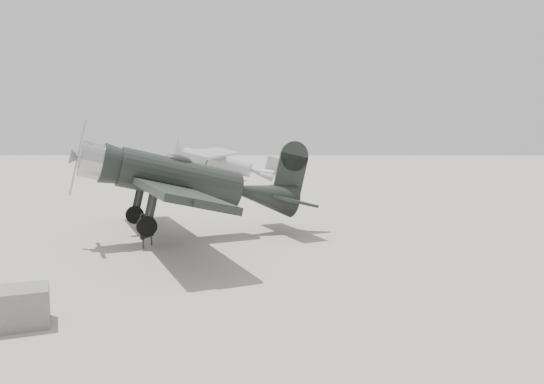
# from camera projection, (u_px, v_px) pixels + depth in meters

# --- Properties ---
(ground) EXTENTS (160.00, 160.00, 0.00)m
(ground) POSITION_uv_depth(u_px,v_px,m) (240.00, 236.00, 20.10)
(ground) COLOR gray
(ground) RESTS_ON ground
(lowwing_monoplane) EXTENTS (9.19, 11.98, 3.95)m
(lowwing_monoplane) POSITION_uv_depth(u_px,v_px,m) (191.00, 182.00, 19.56)
(lowwing_monoplane) COLOR black
(lowwing_monoplane) RESTS_ON ground
(highwing_monoplane) EXTENTS (7.90, 11.11, 3.14)m
(highwing_monoplane) POSITION_uv_depth(u_px,v_px,m) (221.00, 160.00, 39.79)
(highwing_monoplane) COLOR #9DA0A2
(highwing_monoplane) RESTS_ON ground
(equipment_block) EXTENTS (1.80, 1.49, 0.77)m
(equipment_block) POSITION_uv_depth(u_px,v_px,m) (7.00, 308.00, 10.54)
(equipment_block) COLOR slate
(equipment_block) RESTS_ON ground
(sign_board) EXTENTS (0.28, 0.82, 1.21)m
(sign_board) POSITION_uv_depth(u_px,v_px,m) (147.00, 226.00, 18.07)
(sign_board) COLOR #333333
(sign_board) RESTS_ON ground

